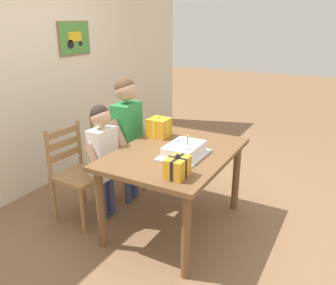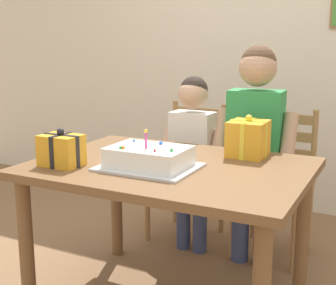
% 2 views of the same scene
% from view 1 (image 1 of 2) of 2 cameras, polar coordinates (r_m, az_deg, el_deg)
% --- Properties ---
extents(ground_plane, '(20.00, 20.00, 0.00)m').
position_cam_1_polar(ground_plane, '(3.39, 1.06, -13.41)').
color(ground_plane, '#846042').
extents(back_wall, '(6.40, 0.11, 2.60)m').
position_cam_1_polar(back_wall, '(4.02, -22.17, 10.45)').
color(back_wall, silver).
rests_on(back_wall, ground).
extents(dining_table, '(1.31, 0.95, 0.76)m').
position_cam_1_polar(dining_table, '(3.08, 1.13, -3.22)').
color(dining_table, brown).
rests_on(dining_table, ground).
extents(birthday_cake, '(0.44, 0.34, 0.19)m').
position_cam_1_polar(birthday_cake, '(2.93, 2.67, -1.28)').
color(birthday_cake, silver).
rests_on(birthday_cake, dining_table).
extents(gift_box_red_large, '(0.19, 0.21, 0.22)m').
position_cam_1_polar(gift_box_red_large, '(3.40, -1.53, 2.51)').
color(gift_box_red_large, gold).
rests_on(gift_box_red_large, dining_table).
extents(gift_box_beside_cake, '(0.20, 0.14, 0.18)m').
position_cam_1_polar(gift_box_beside_cake, '(2.54, 1.57, -4.10)').
color(gift_box_beside_cake, gold).
rests_on(gift_box_beside_cake, dining_table).
extents(chair_left, '(0.45, 0.45, 0.92)m').
position_cam_1_polar(chair_left, '(3.42, -14.69, -4.88)').
color(chair_left, '#A87A4C').
rests_on(chair_left, ground).
extents(chair_right, '(0.44, 0.44, 0.92)m').
position_cam_1_polar(chair_right, '(3.84, -8.56, -1.63)').
color(chair_right, '#A87A4C').
rests_on(chair_right, ground).
extents(child_older, '(0.48, 0.28, 1.32)m').
position_cam_1_polar(child_older, '(3.54, -6.69, 2.32)').
color(child_older, '#38426B').
rests_on(child_older, ground).
extents(child_younger, '(0.41, 0.24, 1.13)m').
position_cam_1_polar(child_younger, '(3.28, -10.62, -1.46)').
color(child_younger, '#38426B').
rests_on(child_younger, ground).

